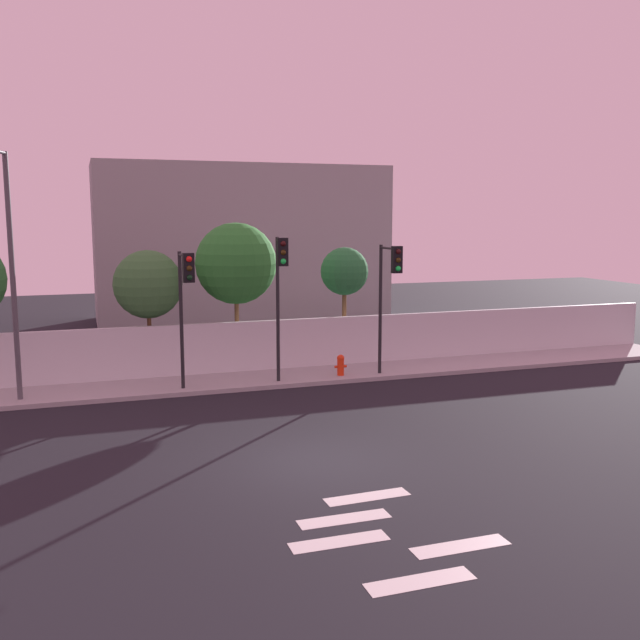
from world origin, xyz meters
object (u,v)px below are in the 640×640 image
street_lamp_curbside (8,256)px  roadside_tree_midright (236,264)px  traffic_light_center (389,281)px  roadside_tree_midleft (148,285)px  fire_hydrant (341,364)px  traffic_light_left (185,291)px  roadside_tree_rightmost (344,272)px  traffic_light_right (280,279)px

street_lamp_curbside → roadside_tree_midright: 7.95m
traffic_light_center → roadside_tree_midleft: size_ratio=1.01×
street_lamp_curbside → fire_hydrant: street_lamp_curbside is taller
traffic_light_left → fire_hydrant: size_ratio=6.03×
fire_hydrant → roadside_tree_rightmost: bearing=66.8°
traffic_light_left → traffic_light_right: traffic_light_right is taller
traffic_light_right → roadside_tree_midright: 3.38m
roadside_tree_midleft → traffic_light_left: bearing=-76.3°
street_lamp_curbside → fire_hydrant: size_ratio=10.05×
traffic_light_center → fire_hydrant: bearing=150.1°
roadside_tree_midright → roadside_tree_rightmost: size_ratio=1.21×
fire_hydrant → roadside_tree_midleft: size_ratio=0.16×
traffic_light_left → roadside_tree_rightmost: bearing=27.2°
street_lamp_curbside → roadside_tree_midright: bearing=21.1°
traffic_light_left → fire_hydrant: bearing=7.9°
traffic_light_left → traffic_light_right: bearing=2.0°
traffic_light_center → roadside_tree_midleft: 8.47m
traffic_light_center → roadside_tree_midright: 5.75m
traffic_light_right → roadside_tree_rightmost: 4.78m
fire_hydrant → roadside_tree_rightmost: 4.17m
traffic_light_center → fire_hydrant: size_ratio=6.19×
street_lamp_curbside → traffic_light_right: bearing=-3.0°
roadside_tree_midleft → roadside_tree_midright: size_ratio=0.83×
traffic_light_center → street_lamp_curbside: street_lamp_curbside is taller
traffic_light_right → traffic_light_center: bearing=-2.8°
roadside_tree_midright → roadside_tree_midleft: bearing=180.0°
traffic_light_center → traffic_light_right: size_ratio=0.94×
traffic_light_right → roadside_tree_midright: roadside_tree_midright is taller
traffic_light_center → roadside_tree_midright: roadside_tree_midright is taller
roadside_tree_midleft → roadside_tree_midright: (3.17, 0.00, 0.67)m
traffic_light_center → roadside_tree_midleft: bearing=155.9°
traffic_light_right → street_lamp_curbside: street_lamp_curbside is taller
traffic_light_right → street_lamp_curbside: bearing=177.0°
fire_hydrant → roadside_tree_midleft: 7.36m
traffic_light_right → roadside_tree_midleft: size_ratio=1.07×
roadside_tree_midright → street_lamp_curbside: bearing=-158.9°
traffic_light_left → traffic_light_right: size_ratio=0.91×
traffic_light_center → roadside_tree_midright: bearing=142.8°
traffic_light_center → roadside_tree_rightmost: (-0.32, 3.47, 0.07)m
traffic_light_right → street_lamp_curbside: size_ratio=0.66×
traffic_light_left → roadside_tree_midright: bearing=55.4°
roadside_tree_midleft → roadside_tree_rightmost: size_ratio=1.00×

